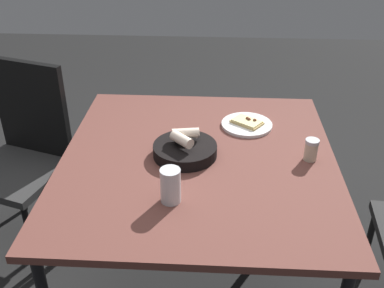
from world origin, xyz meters
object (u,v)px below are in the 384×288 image
at_px(bread_basket, 185,149).
at_px(beer_glass, 171,187).
at_px(chair_near, 24,146).
at_px(dining_table, 198,169).
at_px(pizza_plate, 247,124).
at_px(pepper_shaker, 311,151).

distance_m(bread_basket, beer_glass, 0.31).
bearing_deg(chair_near, dining_table, -112.93).
distance_m(dining_table, beer_glass, 0.32).
bearing_deg(chair_near, bread_basket, -113.30).
xyz_separation_m(pizza_plate, beer_glass, (-0.57, 0.29, 0.05)).
relative_size(bread_basket, beer_glass, 2.01).
xyz_separation_m(bread_basket, beer_glass, (-0.31, 0.03, 0.03)).
height_order(pepper_shaker, chair_near, chair_near).
xyz_separation_m(bread_basket, chair_near, (0.37, 0.86, -0.24)).
bearing_deg(bread_basket, pepper_shaker, -90.48).
bearing_deg(chair_near, beer_glass, -129.18).
bearing_deg(pepper_shaker, beer_glass, 119.49).
bearing_deg(dining_table, chair_near, 67.07).
height_order(bread_basket, beer_glass, beer_glass).
relative_size(dining_table, bread_basket, 4.55).
distance_m(beer_glass, chair_near, 1.10).
bearing_deg(beer_glass, dining_table, -16.09).
bearing_deg(pizza_plate, pepper_shaker, -138.29).
height_order(pizza_plate, beer_glass, beer_glass).
bearing_deg(pizza_plate, beer_glass, 152.93).
xyz_separation_m(dining_table, pepper_shaker, (0.01, -0.45, 0.09)).
distance_m(beer_glass, pepper_shaker, 0.61).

